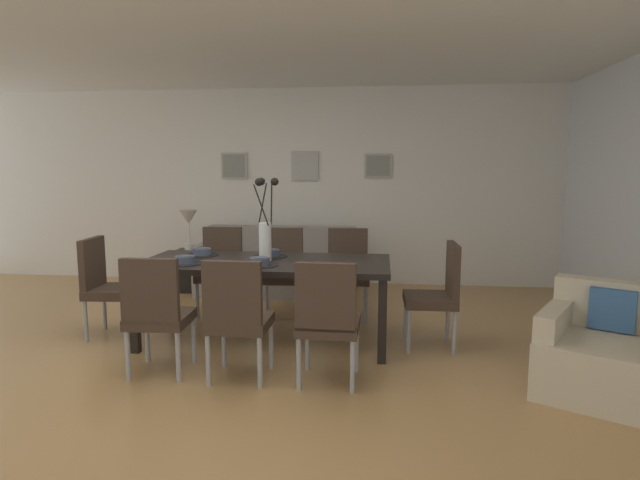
% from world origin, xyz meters
% --- Properties ---
extents(ground_plane, '(9.00, 9.00, 0.00)m').
position_xyz_m(ground_plane, '(0.00, 0.00, 0.00)').
color(ground_plane, tan).
extents(back_wall_panel, '(9.00, 0.10, 2.60)m').
position_xyz_m(back_wall_panel, '(0.00, 3.25, 1.30)').
color(back_wall_panel, white).
rests_on(back_wall_panel, ground).
extents(ceiling_panel, '(9.00, 7.20, 0.08)m').
position_xyz_m(ceiling_panel, '(0.00, 0.40, 2.64)').
color(ceiling_panel, white).
extents(dining_table, '(2.20, 0.97, 0.74)m').
position_xyz_m(dining_table, '(0.25, 0.69, 0.67)').
color(dining_table, black).
rests_on(dining_table, ground).
extents(dining_chair_near_left, '(0.46, 0.46, 0.92)m').
position_xyz_m(dining_chair_near_left, '(-0.39, -0.18, 0.51)').
color(dining_chair_near_left, '#3D2D23').
rests_on(dining_chair_near_left, ground).
extents(dining_chair_near_right, '(0.47, 0.47, 0.92)m').
position_xyz_m(dining_chair_near_right, '(-0.43, 1.57, 0.51)').
color(dining_chair_near_right, '#3D2D23').
rests_on(dining_chair_near_right, ground).
extents(dining_chair_far_left, '(0.44, 0.44, 0.92)m').
position_xyz_m(dining_chair_far_left, '(0.24, -0.21, 0.51)').
color(dining_chair_far_left, '#3D2D23').
rests_on(dining_chair_far_left, ground).
extents(dining_chair_far_right, '(0.46, 0.46, 0.92)m').
position_xyz_m(dining_chair_far_right, '(0.24, 1.57, 0.51)').
color(dining_chair_far_right, '#3D2D23').
rests_on(dining_chair_far_right, ground).
extents(dining_chair_mid_left, '(0.45, 0.45, 0.92)m').
position_xyz_m(dining_chair_mid_left, '(0.90, -0.21, 0.51)').
color(dining_chair_mid_left, '#3D2D23').
rests_on(dining_chair_mid_left, ground).
extents(dining_chair_mid_right, '(0.47, 0.47, 0.92)m').
position_xyz_m(dining_chair_mid_right, '(0.93, 1.61, 0.51)').
color(dining_chair_mid_right, '#3D2D23').
rests_on(dining_chair_mid_right, ground).
extents(dining_chair_head_west, '(0.47, 0.47, 0.92)m').
position_xyz_m(dining_chair_head_west, '(-1.26, 0.68, 0.51)').
color(dining_chair_head_west, '#3D2D23').
rests_on(dining_chair_head_west, ground).
extents(dining_chair_head_east, '(0.45, 0.45, 0.92)m').
position_xyz_m(dining_chair_head_east, '(1.78, 0.71, 0.51)').
color(dining_chair_head_east, '#3D2D23').
rests_on(dining_chair_head_east, ground).
extents(centerpiece_vase, '(0.21, 0.23, 0.73)m').
position_xyz_m(centerpiece_vase, '(0.25, 0.70, 1.02)').
color(centerpiece_vase, white).
rests_on(centerpiece_vase, dining_table).
extents(placemat_near_left, '(0.32, 0.32, 0.01)m').
position_xyz_m(placemat_near_left, '(-0.41, 0.48, 0.74)').
color(placemat_near_left, black).
rests_on(placemat_near_left, dining_table).
extents(bowl_near_left, '(0.17, 0.17, 0.07)m').
position_xyz_m(bowl_near_left, '(-0.41, 0.48, 0.78)').
color(bowl_near_left, '#475166').
rests_on(bowl_near_left, dining_table).
extents(placemat_near_right, '(0.32, 0.32, 0.01)m').
position_xyz_m(placemat_near_right, '(-0.41, 0.91, 0.74)').
color(placemat_near_right, black).
rests_on(placemat_near_right, dining_table).
extents(bowl_near_right, '(0.17, 0.17, 0.07)m').
position_xyz_m(bowl_near_right, '(-0.41, 0.91, 0.78)').
color(bowl_near_right, '#475166').
rests_on(bowl_near_right, dining_table).
extents(placemat_far_left, '(0.32, 0.32, 0.01)m').
position_xyz_m(placemat_far_left, '(0.25, 0.48, 0.74)').
color(placemat_far_left, black).
rests_on(placemat_far_left, dining_table).
extents(bowl_far_left, '(0.17, 0.17, 0.07)m').
position_xyz_m(bowl_far_left, '(0.25, 0.48, 0.78)').
color(bowl_far_left, '#475166').
rests_on(bowl_far_left, dining_table).
extents(placemat_far_right, '(0.32, 0.32, 0.01)m').
position_xyz_m(placemat_far_right, '(0.25, 0.91, 0.74)').
color(placemat_far_right, black).
rests_on(placemat_far_right, dining_table).
extents(bowl_far_right, '(0.17, 0.17, 0.07)m').
position_xyz_m(bowl_far_right, '(0.25, 0.91, 0.78)').
color(bowl_far_right, '#475166').
rests_on(bowl_far_right, dining_table).
extents(sofa, '(1.93, 0.84, 0.80)m').
position_xyz_m(sofa, '(-0.02, 2.61, 0.28)').
color(sofa, gray).
rests_on(sofa, ground).
extents(side_table, '(0.36, 0.36, 0.52)m').
position_xyz_m(side_table, '(-1.13, 2.52, 0.26)').
color(side_table, black).
rests_on(side_table, ground).
extents(table_lamp, '(0.22, 0.22, 0.51)m').
position_xyz_m(table_lamp, '(-1.13, 2.52, 0.89)').
color(table_lamp, beige).
rests_on(table_lamp, side_table).
extents(armchair, '(1.09, 1.09, 0.75)m').
position_xyz_m(armchair, '(2.84, -0.12, 0.29)').
color(armchair, beige).
rests_on(armchair, ground).
extents(framed_picture_left, '(0.36, 0.03, 0.36)m').
position_xyz_m(framed_picture_left, '(-0.72, 3.18, 1.58)').
color(framed_picture_left, '#B2ADA3').
extents(framed_picture_center, '(0.36, 0.03, 0.39)m').
position_xyz_m(framed_picture_center, '(0.25, 3.18, 1.58)').
color(framed_picture_center, '#B2ADA3').
extents(framed_picture_right, '(0.36, 0.03, 0.32)m').
position_xyz_m(framed_picture_right, '(1.22, 3.18, 1.58)').
color(framed_picture_right, '#B2ADA3').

